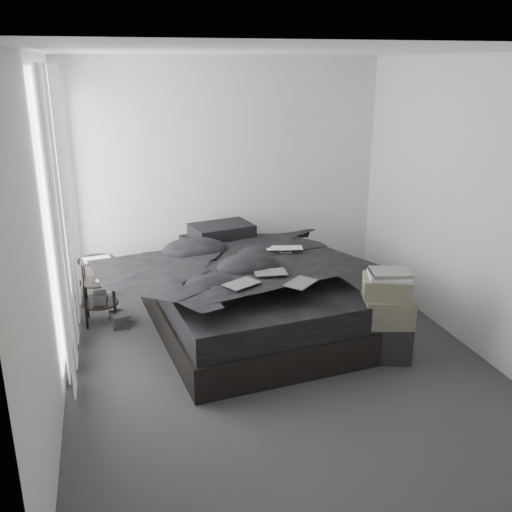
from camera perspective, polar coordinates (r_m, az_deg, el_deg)
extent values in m
cube|color=#343437|center=(5.10, 2.39, -10.82)|extent=(3.60, 4.20, 0.01)
cube|color=white|center=(4.44, 2.87, 19.80)|extent=(3.60, 4.20, 0.01)
cube|color=silver|center=(6.58, -2.99, 8.07)|extent=(3.60, 0.01, 2.60)
cube|color=silver|center=(2.80, 15.84, -7.75)|extent=(3.60, 0.01, 2.60)
cube|color=silver|center=(4.42, -20.24, 1.58)|extent=(0.01, 4.20, 2.60)
cube|color=silver|center=(5.42, 21.13, 4.49)|extent=(0.01, 4.20, 2.60)
cube|color=white|center=(5.27, -19.39, 4.89)|extent=(0.02, 2.00, 2.30)
cube|color=white|center=(5.29, -18.77, 4.21)|extent=(0.06, 2.12, 2.48)
cube|color=black|center=(5.69, -0.85, -5.79)|extent=(1.96, 2.45, 0.31)
cube|color=black|center=(5.58, -0.86, -3.21)|extent=(1.88, 2.37, 0.24)
imported|color=black|center=(5.44, -0.67, -0.94)|extent=(1.88, 2.11, 0.27)
cube|color=black|center=(6.28, -4.16, 1.22)|extent=(0.73, 0.53, 0.15)
cube|color=black|center=(6.24, -3.45, 2.54)|extent=(0.72, 0.57, 0.14)
imported|color=silver|center=(5.64, 2.92, 1.34)|extent=(0.40, 0.30, 0.03)
cube|color=black|center=(4.82, -1.43, -1.86)|extent=(0.34, 0.30, 0.01)
cube|color=black|center=(5.07, 1.45, -0.70)|extent=(0.30, 0.22, 0.01)
cube|color=black|center=(4.84, 4.53, -1.64)|extent=(0.34, 0.33, 0.01)
cylinder|color=black|center=(5.97, -15.40, -3.42)|extent=(0.37, 0.37, 0.67)
cube|color=white|center=(5.84, -15.60, -0.34)|extent=(0.28, 0.23, 0.01)
cube|color=black|center=(5.92, -13.50, -6.16)|extent=(0.19, 0.24, 0.15)
cube|color=black|center=(5.28, 12.65, -8.19)|extent=(0.54, 0.48, 0.33)
cube|color=#625E4D|center=(5.15, 13.01, -5.31)|extent=(0.49, 0.43, 0.26)
cube|color=#625E4D|center=(5.07, 12.95, -3.03)|extent=(0.49, 0.45, 0.18)
cube|color=silver|center=(5.03, 13.15, -1.91)|extent=(0.41, 0.37, 0.03)
cube|color=silver|center=(5.01, 13.30, -1.60)|extent=(0.39, 0.33, 0.03)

